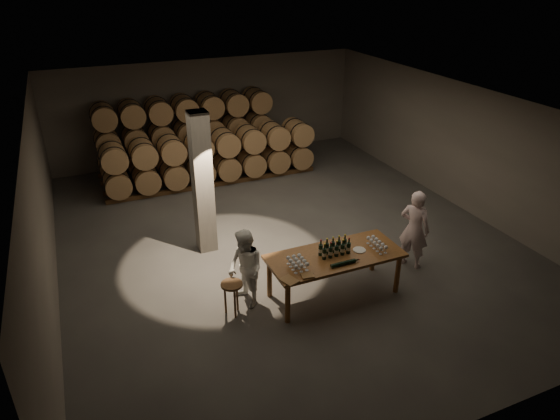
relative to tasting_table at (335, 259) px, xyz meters
name	(u,v)px	position (x,y,z in m)	size (l,w,h in m)	color
room	(203,184)	(-1.80, 2.70, 0.80)	(12.00, 12.00, 12.00)	#4C4947
tasting_table	(335,259)	(0.00, 0.00, 0.00)	(2.60, 1.10, 0.90)	brown
barrel_stack_back	(186,132)	(-0.96, 7.70, 0.40)	(5.48, 0.95, 2.31)	#54331C
barrel_stack_front	(212,156)	(-0.57, 6.30, 0.03)	(6.26, 0.95, 1.57)	#54331C
bottle_cluster	(335,249)	(0.00, 0.03, 0.22)	(0.60, 0.23, 0.33)	black
lying_bottles	(344,263)	(-0.03, -0.37, 0.14)	(0.59, 0.07, 0.07)	black
glass_cluster_left	(298,261)	(-0.84, -0.10, 0.23)	(0.30, 0.41, 0.17)	silver
glass_cluster_right	(377,243)	(0.86, -0.10, 0.22)	(0.19, 0.52, 0.16)	silver
plate	(359,250)	(0.51, -0.04, 0.11)	(0.25, 0.25, 0.01)	silver
notebook_near	(307,276)	(-0.80, -0.44, 0.12)	(0.22, 0.18, 0.03)	brown
notebook_corner	(289,280)	(-1.16, -0.45, 0.12)	(0.23, 0.30, 0.03)	brown
pen	(311,275)	(-0.73, -0.44, 0.11)	(0.01, 0.01, 0.14)	black
stool	(232,289)	(-2.01, 0.20, -0.25)	(0.40, 0.40, 0.67)	#54331C
person_man	(414,229)	(2.04, 0.27, 0.08)	(0.64, 0.42, 1.75)	white
person_woman	(245,269)	(-1.68, 0.39, -0.02)	(0.76, 0.59, 1.56)	white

